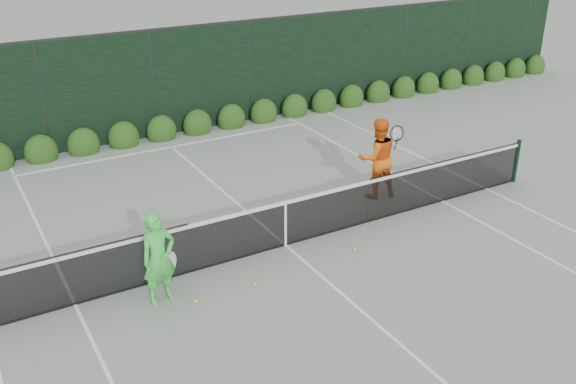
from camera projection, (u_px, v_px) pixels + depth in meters
ground at (285, 245)px, 12.75m from camera, size 80.00×80.00×0.00m
tennis_net at (284, 222)px, 12.51m from camera, size 12.90×0.10×1.07m
player_woman at (159, 258)px, 10.68m from camera, size 0.68×0.48×1.66m
player_man at (377, 158)px, 14.49m from camera, size 1.05×0.90×1.88m
court_lines at (285, 245)px, 12.74m from camera, size 11.03×23.83×0.01m
windscreen_fence at (371, 235)px, 9.98m from camera, size 32.00×21.07×3.06m
hedge_row at (162, 131)px, 18.28m from camera, size 31.66×0.65×0.94m
tennis_balls at (271, 255)px, 12.34m from camera, size 4.68×1.61×0.07m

